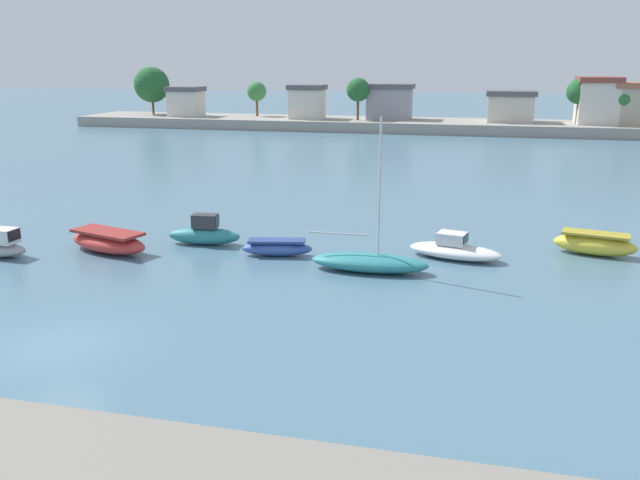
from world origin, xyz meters
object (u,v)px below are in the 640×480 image
Objects in this scene: moored_boat_2 at (108,242)px; moored_boat_3 at (204,234)px; moored_boat_5 at (369,262)px; moored_boat_6 at (455,250)px; moored_boat_4 at (277,248)px; moored_boat_7 at (595,244)px.

moored_boat_2 is 4.92m from moored_boat_3.
moored_boat_3 is 9.70m from moored_boat_5.
moored_boat_3 is 0.82× the size of moored_boat_6.
moored_boat_2 reaches higher than moored_boat_4.
moored_boat_6 reaches higher than moored_boat_7.
moored_boat_7 is (6.85, 2.33, 0.12)m from moored_boat_6.
moored_boat_5 is at bearing -27.39° from moored_boat_4.
moored_boat_7 is (10.61, 5.42, 0.11)m from moored_boat_5.
moored_boat_5 is 1.70× the size of moored_boat_7.
moored_boat_5 is at bearing -128.10° from moored_boat_6.
moored_boat_6 is 1.17× the size of moored_boat_7.
moored_boat_6 is at bearing 26.93° from moored_boat_2.
moored_boat_3 is 1.08× the size of moored_boat_4.
moored_boat_5 reaches higher than moored_boat_4.
moored_boat_6 is at bearing -3.78° from moored_boat_3.
moored_boat_5 is 1.45× the size of moored_boat_6.
moored_boat_4 is 8.87m from moored_boat_6.
moored_boat_3 is at bearing 48.13° from moored_boat_2.
moored_boat_4 is at bearing -153.30° from moored_boat_7.
moored_boat_7 is at bearing 2.88° from moored_boat_4.
moored_boat_6 is at bearing 38.52° from moored_boat_5.
moored_boat_2 is 1.05× the size of moored_boat_6.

